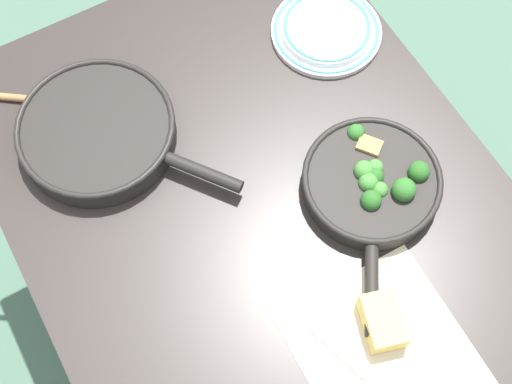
% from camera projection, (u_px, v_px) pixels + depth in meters
% --- Properties ---
extents(ground_plane, '(14.00, 14.00, 0.00)m').
position_uv_depth(ground_plane, '(256.00, 308.00, 2.01)').
color(ground_plane, '#476B56').
extents(dining_table_red, '(1.11, 0.87, 0.76)m').
position_uv_depth(dining_table_red, '(256.00, 216.00, 1.40)').
color(dining_table_red, '#2D2826').
rests_on(dining_table_red, ground_plane).
extents(skillet_broccoli, '(0.37, 0.30, 0.07)m').
position_uv_depth(skillet_broccoli, '(372.00, 183.00, 1.30)').
color(skillet_broccoli, black).
rests_on(skillet_broccoli, dining_table_red).
extents(skillet_eggs, '(0.40, 0.34, 0.05)m').
position_uv_depth(skillet_eggs, '(98.00, 132.00, 1.34)').
color(skillet_eggs, black).
rests_on(skillet_eggs, dining_table_red).
extents(wooden_spoon, '(0.23, 0.30, 0.02)m').
position_uv_depth(wooden_spoon, '(34.00, 99.00, 1.40)').
color(wooden_spoon, '#996B42').
rests_on(wooden_spoon, dining_table_red).
extents(parchment_sheet, '(0.32, 0.28, 0.00)m').
position_uv_depth(parchment_sheet, '(389.00, 360.00, 1.19)').
color(parchment_sheet, beige).
rests_on(parchment_sheet, dining_table_red).
extents(cheese_block, '(0.11, 0.09, 0.05)m').
position_uv_depth(cheese_block, '(383.00, 321.00, 1.19)').
color(cheese_block, '#E0C15B').
rests_on(cheese_block, dining_table_red).
extents(dinner_plate_stack, '(0.23, 0.23, 0.03)m').
position_uv_depth(dinner_plate_stack, '(326.00, 29.00, 1.46)').
color(dinner_plate_stack, white).
rests_on(dinner_plate_stack, dining_table_red).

